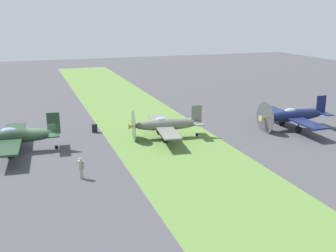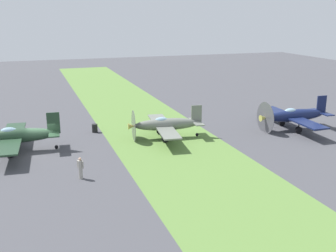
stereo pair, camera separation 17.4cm
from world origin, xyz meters
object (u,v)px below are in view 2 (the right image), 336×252
airplane_lead (15,136)px  airplane_trail (294,116)px  ground_crew_chief (80,168)px  airplane_wingman (166,124)px  fuel_drum (95,128)px

airplane_lead → airplane_trail: (-1.82, -28.90, 0.01)m
airplane_lead → ground_crew_chief: bearing=-146.1°
airplane_lead → airplane_trail: airplane_trail is taller
airplane_lead → airplane_wingman: bearing=-87.4°
airplane_trail → ground_crew_chief: size_ratio=6.02×
airplane_lead → fuel_drum: bearing=-58.6°
airplane_lead → airplane_wingman: 14.51m
airplane_trail → airplane_lead: bearing=87.5°
airplane_trail → ground_crew_chief: bearing=106.4°
airplane_lead → airplane_wingman: (-0.34, -14.51, -0.10)m
airplane_wingman → ground_crew_chief: bearing=137.0°
airplane_wingman → fuel_drum: airplane_wingman is taller
airplane_trail → ground_crew_chief: (-6.56, 24.07, -0.65)m
airplane_trail → ground_crew_chief: 24.95m
fuel_drum → airplane_lead: bearing=117.5°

